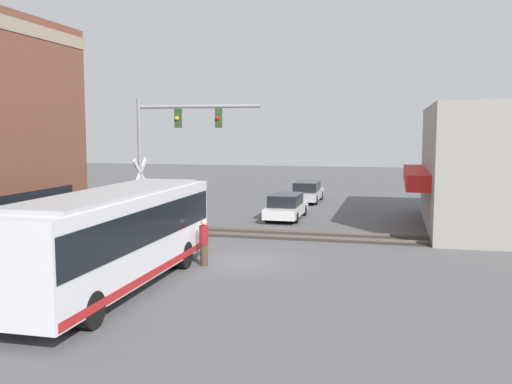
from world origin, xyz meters
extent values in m
plane|color=#565659|center=(0.00, 0.00, 0.00)|extent=(120.00, 120.00, 0.00)
cube|color=red|center=(10.81, -6.95, 2.60)|extent=(8.94, 1.20, 0.80)
cube|color=silver|center=(-4.67, 2.80, 1.75)|extent=(10.69, 2.55, 2.64)
cube|color=black|center=(-4.67, 2.80, 2.14)|extent=(10.47, 2.59, 1.11)
cube|color=#B21E1E|center=(-4.67, 2.80, 0.59)|extent=(10.47, 2.58, 0.24)
cube|color=#A5A8AA|center=(-4.67, 2.80, 3.13)|extent=(9.08, 2.17, 0.12)
cylinder|color=black|center=(-1.53, 2.80, 0.50)|extent=(1.00, 2.57, 1.00)
cylinder|color=black|center=(-8.21, 2.80, 0.50)|extent=(1.00, 2.57, 1.00)
cylinder|color=gray|center=(4.68, 6.29, 3.30)|extent=(0.20, 0.20, 6.61)
cylinder|color=gray|center=(4.68, 3.27, 6.21)|extent=(0.16, 6.05, 0.16)
cube|color=#284723|center=(4.68, 4.28, 5.66)|extent=(0.30, 0.27, 0.90)
sphere|color=yellow|center=(4.52, 4.28, 5.66)|extent=(0.20, 0.20, 0.20)
cube|color=#284723|center=(4.68, 2.26, 5.66)|extent=(0.30, 0.27, 0.90)
sphere|color=red|center=(4.52, 2.26, 5.66)|extent=(0.20, 0.20, 0.20)
cylinder|color=gray|center=(3.61, 5.78, 1.80)|extent=(0.14, 0.14, 3.60)
cube|color=white|center=(3.61, 5.78, 3.10)|extent=(1.41, 0.06, 1.41)
cube|color=white|center=(3.61, 5.78, 3.10)|extent=(1.41, 0.06, 1.41)
cylinder|color=#38383A|center=(3.61, 5.78, 2.30)|extent=(0.08, 0.90, 0.08)
sphere|color=red|center=(3.56, 5.33, 2.30)|extent=(0.28, 0.28, 0.28)
sphere|color=red|center=(3.56, 6.23, 2.30)|extent=(0.28, 0.28, 0.28)
cube|color=#332D28|center=(6.00, 0.00, 0.01)|extent=(2.60, 60.00, 0.03)
cube|color=#6B6056|center=(5.28, 0.00, 0.07)|extent=(0.07, 60.00, 0.15)
cube|color=#6B6056|center=(6.72, 0.00, 0.07)|extent=(0.07, 60.00, 0.15)
cube|color=silver|center=(11.09, 0.20, 0.53)|extent=(4.89, 1.80, 0.55)
cube|color=black|center=(10.84, 0.20, 1.14)|extent=(2.69, 1.62, 0.66)
cylinder|color=black|center=(12.60, 0.20, 0.32)|extent=(0.64, 1.82, 0.64)
cylinder|color=black|center=(9.57, 0.20, 0.32)|extent=(0.64, 1.82, 0.64)
cube|color=#B7B7BC|center=(19.17, 0.20, 0.53)|extent=(4.77, 1.80, 0.55)
cube|color=black|center=(18.93, 0.20, 1.14)|extent=(2.62, 1.62, 0.66)
cylinder|color=black|center=(20.65, 0.20, 0.32)|extent=(0.64, 1.82, 0.64)
cylinder|color=black|center=(17.69, 0.20, 0.32)|extent=(0.64, 1.82, 0.64)
cylinder|color=#473828|center=(-0.96, 1.10, 0.42)|extent=(0.28, 0.28, 0.83)
cylinder|color=maroon|center=(-0.96, 1.10, 1.18)|extent=(0.34, 0.34, 0.69)
sphere|color=tan|center=(-0.96, 1.10, 1.64)|extent=(0.23, 0.23, 0.23)
cylinder|color=#2D3351|center=(3.99, 4.44, 0.44)|extent=(0.28, 0.28, 0.89)
cylinder|color=maroon|center=(3.99, 4.44, 1.25)|extent=(0.34, 0.34, 0.74)
sphere|color=tan|center=(3.99, 4.44, 1.74)|extent=(0.24, 0.24, 0.24)
camera|label=1|loc=(-21.00, -5.80, 5.08)|focal=40.00mm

